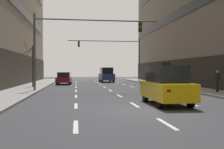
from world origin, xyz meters
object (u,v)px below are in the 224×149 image
(street_tree_1, at_px, (32,64))
(pedestrian_0, at_px, (218,79))
(car_driving_1, at_px, (106,75))
(traffic_signal_1, at_px, (117,51))
(taxi_driving_2, at_px, (166,85))
(car_driving_0, at_px, (64,78))
(traffic_signal_0, at_px, (75,36))

(street_tree_1, distance_m, pedestrian_0, 17.64)
(car_driving_1, height_order, traffic_signal_1, traffic_signal_1)
(taxi_driving_2, distance_m, pedestrian_0, 8.39)
(car_driving_0, relative_size, street_tree_1, 0.89)
(car_driving_0, height_order, taxi_driving_2, taxi_driving_2)
(traffic_signal_0, bearing_deg, street_tree_1, 132.34)
(car_driving_1, relative_size, traffic_signal_1, 0.43)
(car_driving_1, distance_m, traffic_signal_1, 4.11)
(traffic_signal_0, relative_size, street_tree_1, 2.27)
(taxi_driving_2, xyz_separation_m, pedestrian_0, (6.17, 5.69, 0.09))
(car_driving_1, relative_size, pedestrian_0, 2.78)
(taxi_driving_2, bearing_deg, car_driving_0, 106.78)
(street_tree_1, bearing_deg, pedestrian_0, -29.23)
(car_driving_1, xyz_separation_m, traffic_signal_1, (1.62, -0.73, 3.70))
(car_driving_1, relative_size, street_tree_1, 0.98)
(taxi_driving_2, distance_m, traffic_signal_0, 11.30)
(traffic_signal_1, distance_m, pedestrian_0, 21.30)
(pedestrian_0, bearing_deg, car_driving_0, 129.41)
(traffic_signal_1, bearing_deg, car_driving_1, 155.71)
(car_driving_0, relative_size, taxi_driving_2, 1.00)
(taxi_driving_2, distance_m, traffic_signal_1, 26.45)
(car_driving_0, height_order, street_tree_1, street_tree_1)
(car_driving_0, height_order, traffic_signal_0, traffic_signal_0)
(traffic_signal_1, relative_size, pedestrian_0, 6.49)
(traffic_signal_1, distance_m, street_tree_1, 16.13)
(car_driving_0, xyz_separation_m, traffic_signal_1, (7.78, 5.29, 4.05))
(pedestrian_0, bearing_deg, street_tree_1, 150.77)
(taxi_driving_2, distance_m, street_tree_1, 17.03)
(traffic_signal_0, distance_m, traffic_signal_1, 17.79)
(street_tree_1, relative_size, pedestrian_0, 2.84)
(car_driving_0, bearing_deg, car_driving_1, 44.32)
(traffic_signal_1, relative_size, street_tree_1, 2.29)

